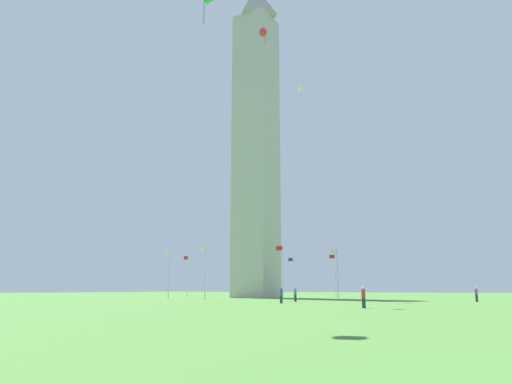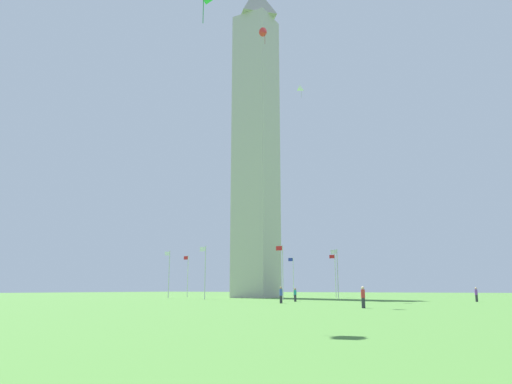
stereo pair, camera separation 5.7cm
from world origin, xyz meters
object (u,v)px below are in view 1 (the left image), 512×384
Objects in this scene: flagpole_se at (282,269)px; obelisk_monument at (256,132)px; flagpole_nw at (237,275)px; person_teal_shirt at (295,295)px; kite_red_delta at (265,32)px; flagpole_e at (205,270)px; flagpole_sw at (335,273)px; flagpole_w at (293,275)px; person_purple_shirt at (476,295)px; kite_white_delta at (301,89)px; flagpole_s at (337,271)px; flagpole_ne at (169,272)px; person_blue_shirt at (281,295)px; person_red_shirt at (363,297)px; flagpole_n at (187,274)px.

obelisk_monument is at bearing -45.17° from flagpole_se.
flagpole_nw reaches higher than person_teal_shirt.
flagpole_e is at bearing -38.98° from kite_red_delta.
flagpole_sw is 1.00× the size of flagpole_w.
person_purple_shirt is 0.89× the size of kite_white_delta.
flagpole_nw is (25.41, -10.53, 0.00)m from flagpole_s.
flagpole_ne is at bearing 90.00° from flagpole_nw.
flagpole_s is 22.97m from person_purple_shirt.
flagpole_s is 28.85m from kite_white_delta.
kite_red_delta reaches higher than flagpole_ne.
person_blue_shirt is (-18.26, 41.01, -3.39)m from flagpole_w.
obelisk_monument reaches higher than person_teal_shirt.
person_blue_shirt is (-7.73, 15.59, -3.39)m from flagpole_se.
flagpole_ne is 1.00× the size of flagpole_e.
kite_red_delta is (-18.49, 44.74, 25.26)m from flagpole_w.
flagpole_e is at bearing -9.61° from person_red_shirt.
flagpole_se is 11.23m from person_teal_shirt.
flagpole_n is 1.00× the size of flagpole_se.
obelisk_monument is 7.70× the size of flagpole_sw.
person_red_shirt is at bearing 158.52° from kite_red_delta.
flagpole_n is at bearing -45.00° from flagpole_e.
flagpole_ne is 3.78× the size of kite_red_delta.
flagpole_w is at bearing -45.00° from flagpole_s.
obelisk_monument reaches higher than kite_white_delta.
person_red_shirt is at bearing 86.85° from person_purple_shirt.
flagpole_se is at bearing -27.51° from person_red_shirt.
person_red_shirt is (-40.30, 44.82, -3.41)m from flagpole_nw.
obelisk_monument is at bearing 180.00° from flagpole_n.
obelisk_monument is 29.54m from flagpole_sw.
person_blue_shirt is at bearing -86.36° from kite_red_delta.
flagpole_e is 4.83× the size of person_teal_shirt.
flagpole_nw is (-4.36, -10.53, 0.00)m from flagpole_n.
flagpole_se is (-10.53, -4.36, 0.00)m from flagpole_e.
obelisk_monument reaches higher than person_blue_shirt.
person_teal_shirt is at bearing -80.16° from kite_red_delta.
person_purple_shirt is at bearing -177.30° from flagpole_se.
flagpole_sw is (-10.53, -25.41, 0.00)m from flagpole_e.
person_blue_shirt is (-18.26, 11.23, -3.39)m from flagpole_e.
person_red_shirt is at bearing 149.47° from flagpole_ne.
flagpole_se reaches higher than person_blue_shirt.
flagpole_n reaches higher than person_red_shirt.
flagpole_s is at bearing 135.00° from flagpole_w.
flagpole_sw is 4.07× the size of kite_white_delta.
kite_red_delta reaches higher than flagpole_se.
flagpole_n reaches higher than person_blue_shirt.
flagpole_s is at bearing -112.50° from flagpole_se.
flagpole_w is 4.59× the size of person_purple_shirt.
flagpole_ne is 36.51m from kite_white_delta.
flagpole_s is (-14.89, -14.89, 0.00)m from flagpole_e.
flagpole_n is at bearing 42.96° from person_blue_shirt.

